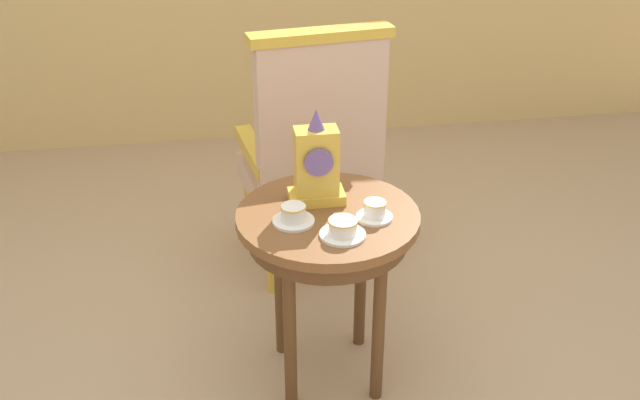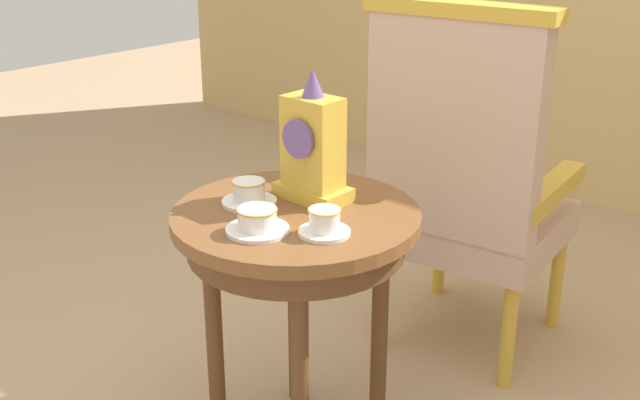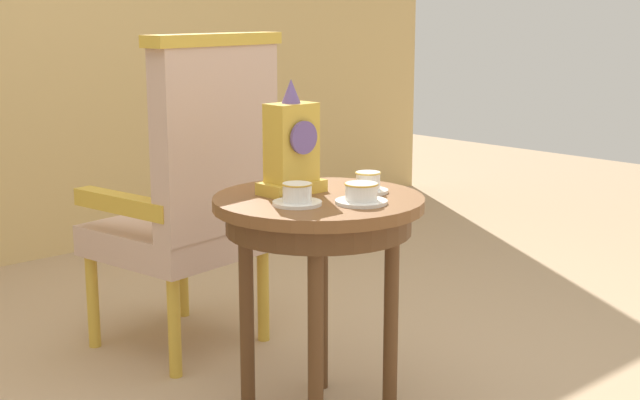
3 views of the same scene
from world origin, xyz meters
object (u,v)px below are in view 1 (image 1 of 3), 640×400
Objects in this scene: teacup_right at (343,229)px; teacup_center at (375,211)px; mantel_clock at (316,166)px; teacup_left at (293,215)px; side_table at (328,236)px; armchair at (313,151)px.

teacup_right is 1.22× the size of teacup_center.
teacup_center is 0.25m from mantel_clock.
teacup_left is at bearing -126.10° from mantel_clock.
teacup_center is (0.27, -0.02, 0.00)m from teacup_left.
teacup_left is at bearing 142.64° from teacup_right.
side_table is at bearing 98.28° from teacup_right.
armchair is at bearing 97.03° from teacup_center.
armchair is (0.08, 0.61, -0.23)m from mantel_clock.
teacup_left is 0.41× the size of mantel_clock.
teacup_right is (0.02, -0.15, 0.12)m from side_table.
teacup_left is 0.77m from armchair.
teacup_center is (0.12, 0.09, 0.00)m from teacup_right.
teacup_right is at bearing -142.76° from teacup_center.
armchair is (0.05, 0.70, -0.00)m from side_table.
mantel_clock is at bearing -97.20° from armchair.
mantel_clock is (-0.05, 0.24, 0.11)m from teacup_right.
teacup_left is at bearing 176.68° from teacup_center.
teacup_center is at bearing -3.32° from teacup_left.
mantel_clock is 0.66m from armchair.
teacup_center reaches higher than teacup_left.
teacup_right reaches higher than side_table.
teacup_right is 0.44× the size of mantel_clock.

